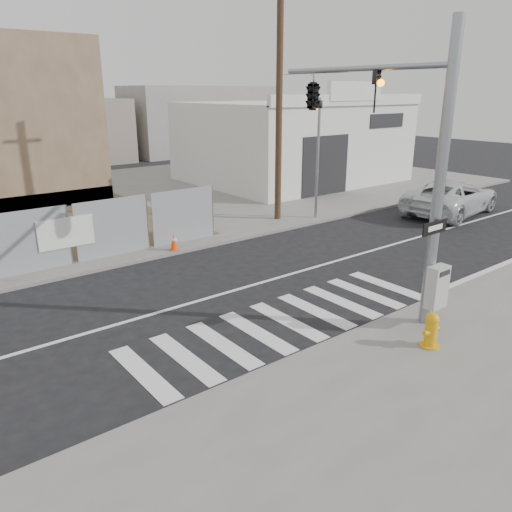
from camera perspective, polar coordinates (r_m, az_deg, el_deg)
ground at (r=14.65m, az=-2.92°, el=-4.09°), size 100.00×100.00×0.00m
sidewalk_far at (r=26.85m, az=-20.57°, el=5.31°), size 50.00×20.00×0.12m
signal_pole at (r=13.71m, az=10.78°, el=14.67°), size 0.96×5.87×7.00m
far_signal_pole at (r=22.35m, az=7.14°, el=12.81°), size 0.16×0.20×5.60m
concrete_wall_right at (r=26.30m, az=-22.49°, el=12.19°), size 5.50×1.30×8.00m
auto_shop at (r=32.59m, az=4.08°, el=12.94°), size 12.00×10.20×5.95m
utility_pole_right at (r=21.89m, az=2.66°, el=17.34°), size 1.60×0.28×10.00m
fire_hydrant at (r=11.89m, az=19.38°, el=-7.98°), size 0.51×0.51×0.82m
suv at (r=25.49m, az=21.42°, el=6.30°), size 6.17×3.47×1.63m
traffic_cone_d at (r=18.16m, az=-9.37°, el=1.58°), size 0.40×0.40×0.62m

